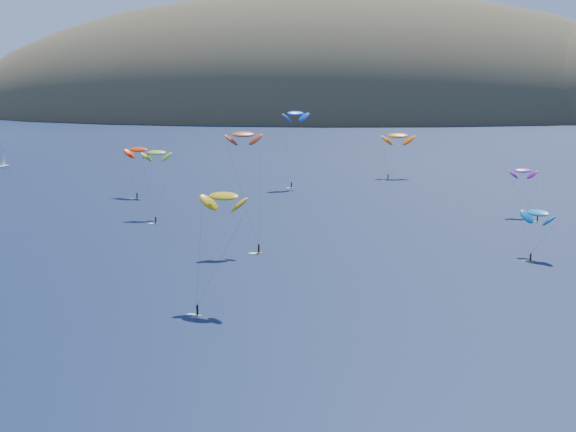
# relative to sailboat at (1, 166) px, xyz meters

# --- Properties ---
(island) EXTENTS (730.00, 300.00, 210.00)m
(island) POSITION_rel_sailboat_xyz_m (149.43, 345.23, -11.66)
(island) COLOR #3D3526
(island) RESTS_ON ground
(sailboat) EXTENTS (9.15, 8.46, 10.92)m
(sailboat) POSITION_rel_sailboat_xyz_m (0.00, 0.00, 0.00)
(sailboat) COLOR silver
(sailboat) RESTS_ON ground
(kitesurfer_1) EXTENTS (9.65, 11.03, 16.23)m
(kitesurfer_1) POSITION_rel_sailboat_xyz_m (65.44, -59.04, 12.80)
(kitesurfer_1) COLOR gold
(kitesurfer_1) RESTS_ON ground
(kitesurfer_2) EXTENTS (8.97, 12.09, 20.15)m
(kitesurfer_2) POSITION_rel_sailboat_xyz_m (103.06, -165.90, 16.91)
(kitesurfer_2) COLOR gold
(kitesurfer_2) RESTS_ON ground
(kitesurfer_3) EXTENTS (7.91, 14.10, 18.50)m
(kitesurfer_3) POSITION_rel_sailboat_xyz_m (77.11, -90.34, 15.46)
(kitesurfer_3) COLOR gold
(kitesurfer_3) RESTS_ON ground
(kitesurfer_4) EXTENTS (9.78, 10.20, 25.75)m
(kitesurfer_4) POSITION_rel_sailboat_xyz_m (111.89, -37.96, 22.30)
(kitesurfer_4) COLOR gold
(kitesurfer_4) RESTS_ON ground
(kitesurfer_5) EXTENTS (7.81, 9.90, 11.33)m
(kitesurfer_5) POSITION_rel_sailboat_xyz_m (164.05, -132.59, 8.16)
(kitesurfer_5) COLOR gold
(kitesurfer_5) RESTS_ON ground
(kitesurfer_6) EXTENTS (7.04, 11.38, 13.65)m
(kitesurfer_6) POSITION_rel_sailboat_xyz_m (172.39, -86.81, 10.74)
(kitesurfer_6) COLOR gold
(kitesurfer_6) RESTS_ON ground
(kitesurfer_9) EXTENTS (8.62, 10.31, 26.51)m
(kitesurfer_9) POSITION_rel_sailboat_xyz_m (102.80, -124.98, 23.34)
(kitesurfer_9) COLOR gold
(kitesurfer_9) RESTS_ON ground
(kitesurfer_11) EXTENTS (10.99, 11.62, 17.35)m
(kitesurfer_11) POSITION_rel_sailboat_xyz_m (146.97, -17.04, 13.35)
(kitesurfer_11) COLOR gold
(kitesurfer_11) RESTS_ON ground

